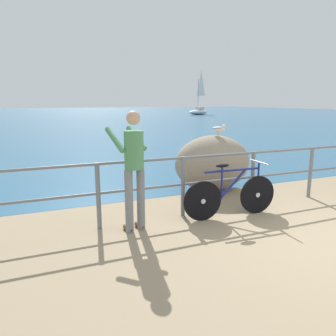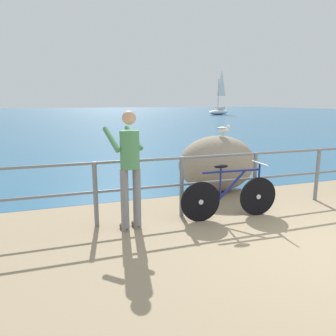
{
  "view_description": "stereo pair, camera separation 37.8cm",
  "coord_description": "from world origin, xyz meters",
  "px_view_note": "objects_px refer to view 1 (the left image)",
  "views": [
    {
      "loc": [
        -3.65,
        -3.03,
        1.91
      ],
      "look_at": [
        -1.51,
        2.08,
        0.76
      ],
      "focal_mm": 34.53,
      "sensor_mm": 36.0,
      "label": 1
    },
    {
      "loc": [
        -3.3,
        -3.16,
        1.91
      ],
      "look_at": [
        -1.51,
        2.08,
        0.76
      ],
      "focal_mm": 34.53,
      "sensor_mm": 36.0,
      "label": 2
    }
  ],
  "objects_px": {
    "breakwater_boulder_main": "(213,163)",
    "sailboat": "(199,109)",
    "seagull": "(219,129)",
    "person_at_railing": "(134,166)",
    "bicycle": "(231,194)"
  },
  "relations": [
    {
      "from": "breakwater_boulder_main",
      "to": "sailboat",
      "type": "relative_size",
      "value": 0.28
    },
    {
      "from": "breakwater_boulder_main",
      "to": "seagull",
      "type": "distance_m",
      "value": 0.74
    },
    {
      "from": "breakwater_boulder_main",
      "to": "sailboat",
      "type": "bearing_deg",
      "value": 62.35
    },
    {
      "from": "person_at_railing",
      "to": "seagull",
      "type": "height_order",
      "value": "person_at_railing"
    },
    {
      "from": "seagull",
      "to": "sailboat",
      "type": "distance_m",
      "value": 39.76
    },
    {
      "from": "breakwater_boulder_main",
      "to": "sailboat",
      "type": "xyz_separation_m",
      "value": [
        18.44,
        35.2,
        0.11
      ]
    },
    {
      "from": "bicycle",
      "to": "breakwater_boulder_main",
      "type": "distance_m",
      "value": 1.69
    },
    {
      "from": "bicycle",
      "to": "sailboat",
      "type": "distance_m",
      "value": 41.41
    },
    {
      "from": "bicycle",
      "to": "sailboat",
      "type": "xyz_separation_m",
      "value": [
        19.01,
        36.79,
        0.32
      ]
    },
    {
      "from": "bicycle",
      "to": "person_at_railing",
      "type": "bearing_deg",
      "value": -179.77
    },
    {
      "from": "person_at_railing",
      "to": "breakwater_boulder_main",
      "type": "distance_m",
      "value": 2.72
    },
    {
      "from": "bicycle",
      "to": "breakwater_boulder_main",
      "type": "height_order",
      "value": "breakwater_boulder_main"
    },
    {
      "from": "bicycle",
      "to": "seagull",
      "type": "xyz_separation_m",
      "value": [
        0.65,
        1.52,
        0.94
      ]
    },
    {
      "from": "person_at_railing",
      "to": "seagull",
      "type": "relative_size",
      "value": 5.85
    },
    {
      "from": "person_at_railing",
      "to": "sailboat",
      "type": "height_order",
      "value": "sailboat"
    }
  ]
}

